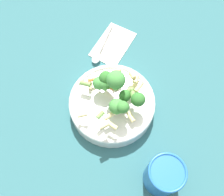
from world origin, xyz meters
The scene contains 6 objects.
ground_plane centered at (0.00, 0.00, 0.00)m, with size 3.00×3.00×0.00m, color #2D6066.
bowl centered at (0.00, 0.00, 0.03)m, with size 0.24×0.24×0.05m.
pasta_salad centered at (-0.01, 0.01, 0.10)m, with size 0.19×0.18×0.10m.
cup centered at (0.12, 0.20, 0.06)m, with size 0.09×0.09×0.11m.
napkin centered at (-0.20, -0.10, 0.00)m, with size 0.15×0.10×0.01m.
spoon centered at (-0.15, -0.12, 0.01)m, with size 0.16×0.03×0.01m.
Camera 1 is at (0.26, 0.13, 0.69)m, focal length 42.00 mm.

